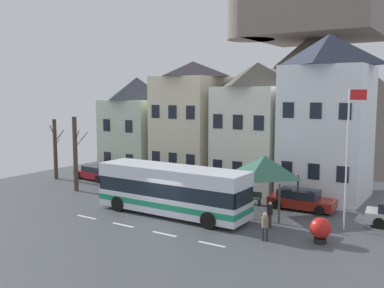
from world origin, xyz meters
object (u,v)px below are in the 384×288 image
at_px(townhouse_01, 193,121).
at_px(townhouse_02, 257,125).
at_px(parked_car_03, 96,173).
at_px(pedestrian_01, 265,224).
at_px(parked_car_02, 301,200).
at_px(townhouse_00, 137,125).
at_px(harbour_buoy, 320,229).
at_px(bare_tree_00, 75,153).
at_px(hilltop_castle, 316,84).
at_px(public_bench, 249,197).
at_px(transit_bus, 172,191).
at_px(parked_car_01, 144,180).
at_px(flagpole, 348,150).
at_px(bare_tree_01, 55,148).
at_px(townhouse_03, 327,117).
at_px(pedestrian_00, 270,213).
at_px(bus_shelter, 265,166).

height_order(townhouse_01, townhouse_02, townhouse_01).
distance_m(parked_car_03, pedestrian_01, 20.35).
relative_size(townhouse_02, parked_car_02, 2.36).
distance_m(townhouse_00, townhouse_02, 12.13).
relative_size(harbour_buoy, bare_tree_00, 0.23).
xyz_separation_m(hilltop_castle, public_bench, (4.04, -27.98, -8.26)).
bearing_deg(transit_bus, townhouse_02, 85.82).
bearing_deg(parked_car_02, parked_car_01, -179.27).
bearing_deg(transit_bus, bare_tree_00, 172.03).
relative_size(townhouse_00, transit_bus, 0.90).
distance_m(townhouse_02, bare_tree_00, 14.73).
xyz_separation_m(flagpole, bare_tree_01, (-25.50, 1.06, -1.80)).
relative_size(townhouse_03, parked_car_03, 2.86).
distance_m(parked_car_03, bare_tree_00, 5.11).
height_order(transit_bus, bare_tree_00, bare_tree_00).
relative_size(townhouse_02, parked_car_01, 2.24).
distance_m(townhouse_01, transit_bus, 12.33).
xyz_separation_m(parked_car_02, pedestrian_00, (-0.18, -4.88, 0.23)).
xyz_separation_m(townhouse_01, townhouse_02, (6.01, 0.31, -0.13)).
distance_m(townhouse_02, hilltop_castle, 22.65).
height_order(pedestrian_00, bare_tree_01, bare_tree_01).
distance_m(parked_car_01, parked_car_03, 5.81).
relative_size(townhouse_03, pedestrian_01, 7.85).
relative_size(pedestrian_00, pedestrian_01, 1.00).
bearing_deg(townhouse_00, harbour_buoy, -26.46).
bearing_deg(townhouse_03, hilltop_castle, 108.86).
relative_size(townhouse_01, public_bench, 5.97).
distance_m(parked_car_01, pedestrian_00, 13.41).
height_order(townhouse_00, hilltop_castle, hilltop_castle).
bearing_deg(townhouse_01, pedestrian_01, -44.66).
bearing_deg(parked_car_03, hilltop_castle, -106.52).
height_order(townhouse_00, townhouse_03, townhouse_03).
distance_m(townhouse_01, public_bench, 10.83).
bearing_deg(townhouse_01, townhouse_00, -176.48).
height_order(transit_bus, parked_car_02, transit_bus).
bearing_deg(townhouse_03, pedestrian_00, -92.79).
xyz_separation_m(townhouse_02, bus_shelter, (3.92, -7.38, -2.03)).
distance_m(townhouse_02, parked_car_03, 14.78).
height_order(townhouse_00, pedestrian_00, townhouse_00).
xyz_separation_m(hilltop_castle, parked_car_03, (-11.11, -27.58, -8.13)).
relative_size(transit_bus, bare_tree_01, 1.89).
relative_size(bus_shelter, parked_car_01, 0.83).
relative_size(public_bench, harbour_buoy, 1.31).
bearing_deg(transit_bus, parked_car_01, 141.23).
bearing_deg(harbour_buoy, parked_car_02, 117.25).
bearing_deg(townhouse_00, townhouse_03, 0.07).
bearing_deg(hilltop_castle, townhouse_01, -100.20).
distance_m(townhouse_01, bus_shelter, 12.38).
relative_size(townhouse_01, transit_bus, 1.03).
bearing_deg(townhouse_03, parked_car_01, -159.03).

